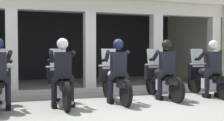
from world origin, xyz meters
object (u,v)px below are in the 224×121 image
(police_officer_far_right, at_px, (213,64))
(motorcycle_far_right, at_px, (206,78))
(motorcycle_right, at_px, (161,80))
(motorcycle_left, at_px, (61,84))
(motorcycle_center, at_px, (114,82))
(police_officer_center, at_px, (118,65))
(police_officer_right, at_px, (166,64))
(police_officer_left, at_px, (63,66))

(police_officer_far_right, bearing_deg, motorcycle_far_right, 84.31)
(motorcycle_right, bearing_deg, motorcycle_left, 178.87)
(motorcycle_left, xyz_separation_m, motorcycle_center, (1.38, 0.11, 0.00))
(police_officer_center, distance_m, motorcycle_right, 1.50)
(motorcycle_center, distance_m, motorcycle_far_right, 2.77)
(motorcycle_center, bearing_deg, motorcycle_left, 175.43)
(motorcycle_far_right, relative_size, police_officer_far_right, 1.29)
(police_officer_right, xyz_separation_m, motorcycle_far_right, (1.39, 0.19, -0.44))
(motorcycle_center, bearing_deg, police_officer_far_right, -15.27)
(motorcycle_left, height_order, police_officer_right, police_officer_right)
(police_officer_center, relative_size, police_officer_far_right, 1.00)
(police_officer_left, bearing_deg, motorcycle_left, 84.33)
(police_officer_center, bearing_deg, police_officer_right, -5.67)
(police_officer_left, xyz_separation_m, police_officer_far_right, (4.15, 0.10, 0.00))
(motorcycle_left, bearing_deg, police_officer_far_right, -7.91)
(motorcycle_center, relative_size, police_officer_center, 1.29)
(motorcycle_left, distance_m, police_officer_center, 1.46)
(motorcycle_left, relative_size, motorcycle_far_right, 1.00)
(police_officer_center, xyz_separation_m, police_officer_far_right, (2.77, -0.01, 0.00))
(police_officer_left, xyz_separation_m, motorcycle_center, (1.39, 0.40, -0.44))
(police_officer_right, height_order, police_officer_far_right, same)
(police_officer_left, bearing_deg, motorcycle_center, 10.54)
(police_officer_center, height_order, motorcycle_far_right, police_officer_center)
(police_officer_left, xyz_separation_m, police_officer_right, (2.77, 0.20, 0.00))
(police_officer_center, bearing_deg, motorcycle_right, 5.71)
(police_officer_left, relative_size, police_officer_right, 1.00)
(motorcycle_left, height_order, motorcycle_center, same)
(motorcycle_left, bearing_deg, motorcycle_far_right, -4.00)
(police_officer_left, distance_m, motorcycle_right, 2.85)
(motorcycle_left, relative_size, police_officer_right, 1.29)
(motorcycle_left, bearing_deg, police_officer_center, -12.46)
(motorcycle_center, xyz_separation_m, motorcycle_right, (1.38, 0.09, 0.00))
(motorcycle_left, bearing_deg, motorcycle_center, -0.76)
(motorcycle_left, relative_size, police_officer_center, 1.29)
(police_officer_left, distance_m, motorcycle_center, 1.51)
(motorcycle_left, bearing_deg, motorcycle_right, -1.31)
(police_officer_left, relative_size, motorcycle_far_right, 0.78)
(motorcycle_center, distance_m, police_officer_center, 0.52)
(motorcycle_right, relative_size, motorcycle_far_right, 1.00)
(motorcycle_center, relative_size, motorcycle_far_right, 1.00)
(motorcycle_right, relative_size, police_officer_right, 1.29)
(motorcycle_left, xyz_separation_m, police_officer_right, (2.77, -0.09, 0.44))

